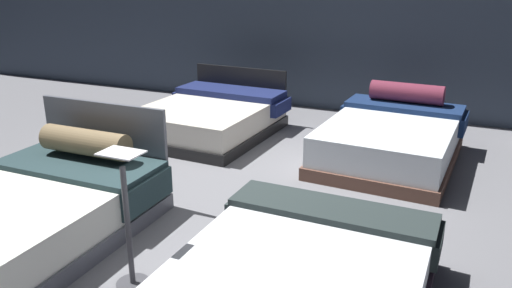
{
  "coord_description": "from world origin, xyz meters",
  "views": [
    {
      "loc": [
        2.07,
        -4.15,
        2.14
      ],
      "look_at": [
        0.09,
        0.32,
        0.46
      ],
      "focal_mm": 35.3,
      "sensor_mm": 36.0,
      "label": 1
    }
  ],
  "objects_px": {
    "bed_2": "(211,118)",
    "price_sign": "(129,236)",
    "bed_1": "(298,285)",
    "bed_0": "(37,208)",
    "bed_3": "(391,139)"
  },
  "relations": [
    {
      "from": "bed_2",
      "to": "price_sign",
      "type": "bearing_deg",
      "value": -68.0
    },
    {
      "from": "bed_1",
      "to": "price_sign",
      "type": "distance_m",
      "value": 1.22
    },
    {
      "from": "bed_1",
      "to": "price_sign",
      "type": "relative_size",
      "value": 1.99
    },
    {
      "from": "bed_0",
      "to": "price_sign",
      "type": "height_order",
      "value": "price_sign"
    },
    {
      "from": "bed_3",
      "to": "price_sign",
      "type": "bearing_deg",
      "value": -107.28
    },
    {
      "from": "bed_1",
      "to": "bed_2",
      "type": "relative_size",
      "value": 1.01
    },
    {
      "from": "bed_1",
      "to": "bed_3",
      "type": "height_order",
      "value": "bed_3"
    },
    {
      "from": "bed_2",
      "to": "bed_3",
      "type": "bearing_deg",
      "value": 1.37
    },
    {
      "from": "bed_2",
      "to": "bed_1",
      "type": "bearing_deg",
      "value": -50.74
    },
    {
      "from": "bed_2",
      "to": "price_sign",
      "type": "xyz_separation_m",
      "value": [
        1.21,
        -3.38,
        0.16
      ]
    },
    {
      "from": "bed_2",
      "to": "bed_3",
      "type": "relative_size",
      "value": 0.95
    },
    {
      "from": "bed_2",
      "to": "bed_3",
      "type": "height_order",
      "value": "bed_3"
    },
    {
      "from": "bed_0",
      "to": "bed_1",
      "type": "xyz_separation_m",
      "value": [
        2.36,
        -0.08,
        -0.05
      ]
    },
    {
      "from": "bed_2",
      "to": "bed_0",
      "type": "bearing_deg",
      "value": -87.08
    },
    {
      "from": "bed_0",
      "to": "bed_1",
      "type": "distance_m",
      "value": 2.36
    }
  ]
}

